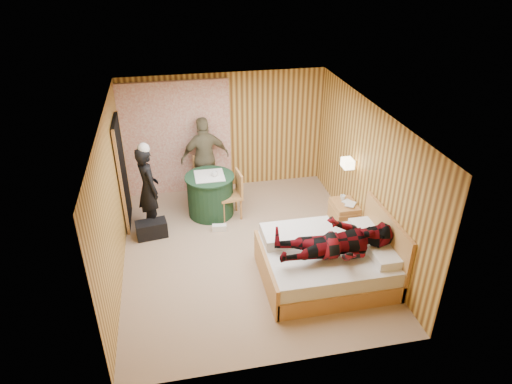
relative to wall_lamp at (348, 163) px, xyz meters
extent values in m
cube|color=tan|center=(-1.92, -0.45, -1.30)|extent=(4.20, 5.00, 0.01)
cube|color=white|center=(-1.92, -0.45, 1.20)|extent=(4.20, 5.00, 0.01)
cube|color=#DFB655|center=(-1.92, 2.05, -0.05)|extent=(4.20, 0.02, 2.50)
cube|color=#DFB655|center=(-4.02, -0.45, -0.05)|extent=(0.02, 5.00, 2.50)
cube|color=#DFB655|center=(0.18, -0.45, -0.05)|extent=(0.02, 5.00, 2.50)
cube|color=white|center=(-2.92, 1.98, -0.10)|extent=(2.20, 0.08, 2.40)
cube|color=black|center=(-3.98, 0.95, -0.28)|extent=(0.06, 0.90, 2.05)
cylinder|color=gold|center=(0.08, 0.00, 0.00)|extent=(0.18, 0.04, 0.04)
cube|color=#FFE8B2|center=(0.00, 0.00, 0.00)|extent=(0.18, 0.24, 0.16)
cube|color=tan|center=(-0.82, -1.45, -1.15)|extent=(1.96, 1.57, 0.29)
cube|color=white|center=(-0.82, -1.45, -0.88)|extent=(1.90, 1.51, 0.24)
cube|color=tan|center=(-1.80, -1.45, -1.03)|extent=(0.06, 1.57, 0.55)
cube|color=tan|center=(0.14, -1.45, -0.76)|extent=(0.06, 1.57, 1.08)
cube|color=white|center=(-0.06, -1.83, -0.69)|extent=(0.37, 0.54, 0.14)
cube|color=white|center=(-0.06, -1.08, -0.69)|extent=(0.37, 0.54, 0.14)
cube|color=white|center=(-1.17, -1.01, -0.67)|extent=(1.18, 0.59, 0.18)
cube|color=tan|center=(-0.04, -0.16, -1.01)|extent=(0.42, 0.57, 0.57)
cube|color=tan|center=(-0.04, -0.16, -0.83)|extent=(0.44, 0.59, 0.03)
cylinder|color=#1C3D22|center=(-2.39, 0.90, -0.90)|extent=(0.89, 0.89, 0.81)
cylinder|color=#1C3D22|center=(-2.39, 0.90, -0.49)|extent=(0.95, 0.95, 0.03)
cube|color=white|center=(-2.39, 0.90, -0.46)|extent=(0.67, 0.67, 0.01)
cube|color=tan|center=(-2.39, 1.56, -0.85)|extent=(0.52, 0.52, 0.05)
cube|color=tan|center=(-2.44, 1.75, -0.60)|extent=(0.42, 0.15, 0.46)
cylinder|color=tan|center=(-2.51, 1.35, -1.08)|extent=(0.04, 0.04, 0.43)
cylinder|color=tan|center=(-2.28, 1.77, -1.08)|extent=(0.04, 0.04, 0.43)
cube|color=tan|center=(-2.04, 0.72, -0.84)|extent=(0.47, 0.47, 0.05)
cube|color=tan|center=(-1.85, 0.74, -0.59)|extent=(0.09, 0.43, 0.47)
cylinder|color=tan|center=(-2.23, 0.87, -1.08)|extent=(0.04, 0.04, 0.44)
cylinder|color=tan|center=(-1.85, 0.57, -1.08)|extent=(0.04, 0.04, 0.44)
cube|color=black|center=(-3.55, 0.31, -1.14)|extent=(0.59, 0.37, 0.31)
cube|color=white|center=(-2.23, 0.78, -1.24)|extent=(0.31, 0.16, 0.13)
cube|color=white|center=(-2.31, 0.26, -1.24)|extent=(0.28, 0.14, 0.12)
imported|color=black|center=(-3.53, 0.65, -0.49)|extent=(0.58, 0.69, 1.63)
imported|color=#72694C|center=(-2.39, 1.70, -0.44)|extent=(1.07, 0.58, 1.72)
imported|color=#5E090E|center=(-0.77, -1.65, -0.33)|extent=(0.86, 0.67, 1.77)
imported|color=white|center=(-0.04, -0.21, -0.72)|extent=(0.25, 0.28, 0.02)
imported|color=white|center=(-0.04, -0.21, -0.70)|extent=(0.27, 0.28, 0.02)
imported|color=white|center=(-0.04, -0.03, -0.68)|extent=(0.11, 0.11, 0.09)
imported|color=white|center=(-2.29, 0.85, -0.41)|extent=(0.16, 0.16, 0.10)
camera|label=1|loc=(-3.05, -6.87, 3.48)|focal=32.00mm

